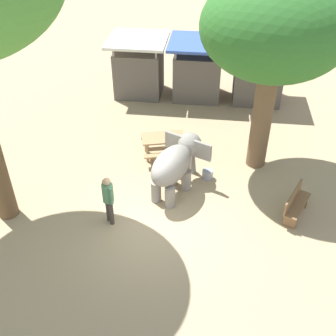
{
  "coord_description": "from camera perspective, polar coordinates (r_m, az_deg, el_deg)",
  "views": [
    {
      "loc": [
        1.44,
        -8.85,
        8.67
      ],
      "look_at": [
        0.15,
        1.67,
        0.8
      ],
      "focal_mm": 44.78,
      "sensor_mm": 36.0,
      "label": 1
    }
  ],
  "objects": [
    {
      "name": "market_stall_blue",
      "position": [
        18.79,
        4.05,
        12.88
      ],
      "size": [
        2.5,
        2.5,
        2.52
      ],
      "color": "#59514C",
      "rests_on": "ground_plane"
    },
    {
      "name": "market_stall_white",
      "position": [
        19.08,
        -3.97,
        13.27
      ],
      "size": [
        2.5,
        2.5,
        2.52
      ],
      "color": "#59514C",
      "rests_on": "ground_plane"
    },
    {
      "name": "picnic_table_near",
      "position": [
        14.85,
        -0.64,
        3.63
      ],
      "size": [
        1.83,
        1.82,
        0.78
      ],
      "rotation": [
        0.0,
        0.0,
        3.4
      ],
      "color": "#9E7A51",
      "rests_on": "ground_plane"
    },
    {
      "name": "feed_bucket",
      "position": [
        14.05,
        5.41,
        -0.87
      ],
      "size": [
        0.36,
        0.36,
        0.32
      ],
      "primitive_type": "cylinder",
      "color": "gray",
      "rests_on": "ground_plane"
    },
    {
      "name": "ground_plane",
      "position": [
        12.47,
        -1.62,
        -7.47
      ],
      "size": [
        60.0,
        60.0,
        0.0
      ],
      "primitive_type": "plane",
      "color": "tan"
    },
    {
      "name": "wooden_bench",
      "position": [
        12.95,
        16.95,
        -4.62
      ],
      "size": [
        0.96,
        1.44,
        0.88
      ],
      "rotation": [
        0.0,
        0.0,
        4.27
      ],
      "color": "brown",
      "rests_on": "ground_plane"
    },
    {
      "name": "person_handler",
      "position": [
        11.99,
        -8.14,
        -3.96
      ],
      "size": [
        0.37,
        0.4,
        1.62
      ],
      "rotation": [
        0.0,
        0.0,
        0.73
      ],
      "color": "#3F3833",
      "rests_on": "ground_plane"
    },
    {
      "name": "elephant",
      "position": [
        12.93,
        1.06,
        0.69
      ],
      "size": [
        1.99,
        2.42,
        1.7
      ],
      "rotation": [
        0.0,
        0.0,
        1.14
      ],
      "color": "gray",
      "rests_on": "ground_plane"
    },
    {
      "name": "market_stall_red",
      "position": [
        18.86,
        12.13,
        12.24
      ],
      "size": [
        2.5,
        2.5,
        2.52
      ],
      "color": "#59514C",
      "rests_on": "ground_plane"
    },
    {
      "name": "shade_tree_secondary",
      "position": [
        12.98,
        14.41,
        17.76
      ],
      "size": [
        4.4,
        4.03,
        6.35
      ],
      "color": "brown",
      "rests_on": "ground_plane"
    }
  ]
}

